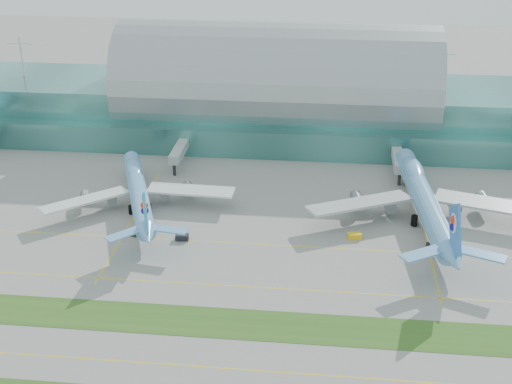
# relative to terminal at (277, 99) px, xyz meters

# --- Properties ---
(ground) EXTENTS (700.00, 700.00, 0.00)m
(ground) POSITION_rel_terminal_xyz_m (-0.01, -128.79, -14.23)
(ground) COLOR gray
(ground) RESTS_ON ground
(terminal) EXTENTS (340.00, 69.10, 36.00)m
(terminal) POSITION_rel_terminal_xyz_m (0.00, 0.00, 0.00)
(terminal) COLOR #3D7A75
(terminal) RESTS_ON ground
(grass_strip_far) EXTENTS (420.00, 12.00, 0.08)m
(grass_strip_far) POSITION_rel_terminal_xyz_m (-0.01, -126.79, -14.19)
(grass_strip_far) COLOR #2D591E
(grass_strip_far) RESTS_ON ground
(taxiline_b) EXTENTS (420.00, 0.35, 0.01)m
(taxiline_b) POSITION_rel_terminal_xyz_m (-0.01, -142.79, -14.22)
(taxiline_b) COLOR yellow
(taxiline_b) RESTS_ON ground
(taxiline_c) EXTENTS (420.00, 0.35, 0.01)m
(taxiline_c) POSITION_rel_terminal_xyz_m (-0.01, -110.79, -14.22)
(taxiline_c) COLOR yellow
(taxiline_c) RESTS_ON ground
(taxiline_d) EXTENTS (420.00, 0.35, 0.01)m
(taxiline_d) POSITION_rel_terminal_xyz_m (-0.01, -88.79, -14.22)
(taxiline_d) COLOR yellow
(taxiline_d) RESTS_ON ground
(airliner_b) EXTENTS (55.68, 64.77, 18.42)m
(airliner_b) POSITION_rel_terminal_xyz_m (-36.64, -69.36, -8.54)
(airliner_b) COLOR #68A8E5
(airliner_b) RESTS_ON ground
(airliner_c) EXTENTS (70.21, 80.02, 22.01)m
(airliner_c) POSITION_rel_terminal_xyz_m (48.95, -67.73, -7.44)
(airliner_c) COLOR #61A0D6
(airliner_c) RESTS_ON ground
(gse_c) EXTENTS (4.22, 3.02, 1.41)m
(gse_c) POSITION_rel_terminal_xyz_m (-34.04, -87.17, -13.52)
(gse_c) COLOR black
(gse_c) RESTS_ON ground
(gse_d) EXTENTS (3.80, 2.37, 1.64)m
(gse_d) POSITION_rel_terminal_xyz_m (-19.27, -88.50, -13.41)
(gse_d) COLOR black
(gse_d) RESTS_ON ground
(gse_e) EXTENTS (4.03, 2.76, 1.61)m
(gse_e) POSITION_rel_terminal_xyz_m (28.86, -82.51, -13.42)
(gse_e) COLOR yellow
(gse_e) RESTS_ON ground
(gse_f) EXTENTS (4.12, 1.77, 1.67)m
(gse_f) POSITION_rel_terminal_xyz_m (50.33, -86.37, -13.39)
(gse_f) COLOR black
(gse_f) RESTS_ON ground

